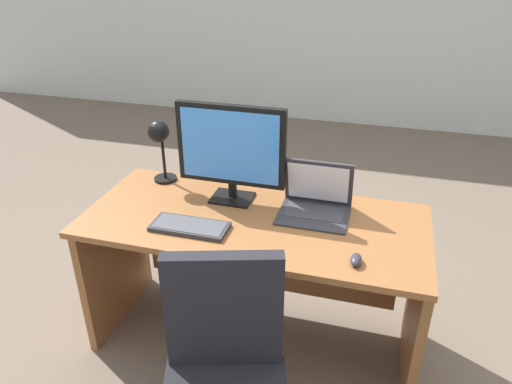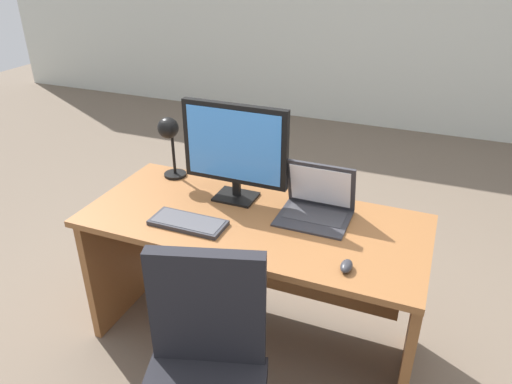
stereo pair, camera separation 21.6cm
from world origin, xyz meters
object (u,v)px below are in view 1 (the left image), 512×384
at_px(laptop, 316,196).
at_px(keyboard, 190,227).
at_px(monitor, 231,148).
at_px(desk_lamp, 159,139).
at_px(desk, 257,254).
at_px(mouse, 356,260).

relative_size(laptop, keyboard, 0.94).
xyz_separation_m(monitor, desk_lamp, (-0.41, 0.09, -0.03)).
bearing_deg(desk_lamp, desk, -18.05).
distance_m(mouse, desk_lamp, 1.17).
distance_m(keyboard, desk_lamp, 0.56).
xyz_separation_m(laptop, mouse, (0.22, -0.38, -0.06)).
bearing_deg(laptop, mouse, -59.29).
height_order(laptop, desk_lamp, desk_lamp).
bearing_deg(mouse, desk, 150.14).
bearing_deg(laptop, desk_lamp, 174.15).
distance_m(monitor, laptop, 0.46).
bearing_deg(monitor, laptop, 0.04).
xyz_separation_m(desk, monitor, (-0.16, 0.10, 0.51)).
bearing_deg(desk_lamp, monitor, -11.68).
height_order(laptop, mouse, laptop).
xyz_separation_m(desk, laptop, (0.26, 0.10, 0.31)).
relative_size(monitor, mouse, 6.38).
relative_size(desk, laptop, 4.89).
bearing_deg(desk_lamp, mouse, -23.77).
xyz_separation_m(desk, keyboard, (-0.25, -0.21, 0.24)).
distance_m(keyboard, mouse, 0.74).
distance_m(laptop, mouse, 0.44).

